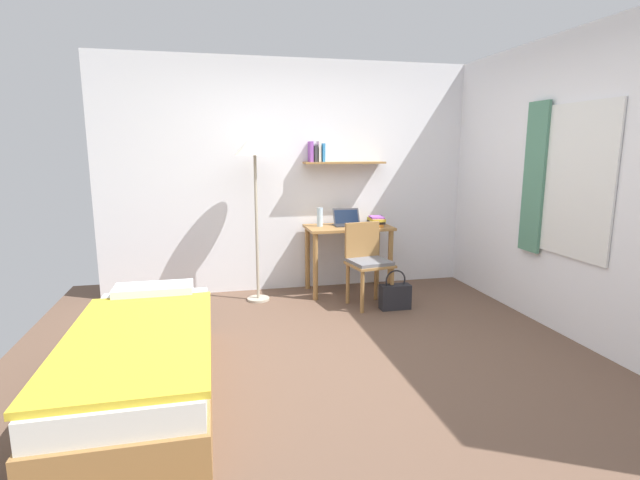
% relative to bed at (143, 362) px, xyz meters
% --- Properties ---
extents(ground_plane, '(5.28, 5.28, 0.00)m').
position_rel_bed_xyz_m(ground_plane, '(1.46, 0.28, -0.24)').
color(ground_plane, brown).
extents(wall_back, '(4.40, 0.27, 2.60)m').
position_rel_bed_xyz_m(wall_back, '(1.47, 2.30, 1.06)').
color(wall_back, white).
rests_on(wall_back, ground_plane).
extents(wall_right, '(0.10, 4.40, 2.60)m').
position_rel_bed_xyz_m(wall_right, '(3.48, 0.29, 1.06)').
color(wall_right, white).
rests_on(wall_right, ground_plane).
extents(bed, '(0.88, 2.02, 0.54)m').
position_rel_bed_xyz_m(bed, '(0.00, 0.00, 0.00)').
color(bed, '#9E703D').
rests_on(bed, ground_plane).
extents(desk, '(0.95, 0.53, 0.76)m').
position_rel_bed_xyz_m(desk, '(1.97, 1.98, 0.36)').
color(desk, '#9E703D').
rests_on(desk, ground_plane).
extents(desk_chair, '(0.47, 0.46, 0.86)m').
position_rel_bed_xyz_m(desk_chair, '(2.04, 1.49, 0.25)').
color(desk_chair, '#9E703D').
rests_on(desk_chair, ground_plane).
extents(standing_lamp, '(0.41, 0.41, 1.78)m').
position_rel_bed_xyz_m(standing_lamp, '(0.94, 1.88, 1.33)').
color(standing_lamp, '#B2A893').
rests_on(standing_lamp, ground_plane).
extents(laptop, '(0.31, 0.21, 0.19)m').
position_rel_bed_xyz_m(laptop, '(1.97, 2.03, 0.57)').
color(laptop, '#2D2D33').
rests_on(laptop, desk).
extents(water_bottle, '(0.07, 0.07, 0.21)m').
position_rel_bed_xyz_m(water_bottle, '(1.66, 2.03, 0.63)').
color(water_bottle, silver).
rests_on(water_bottle, desk).
extents(book_stack, '(0.18, 0.24, 0.11)m').
position_rel_bed_xyz_m(book_stack, '(2.28, 1.92, 0.58)').
color(book_stack, orange).
rests_on(book_stack, desk).
extents(handbag, '(0.31, 0.13, 0.41)m').
position_rel_bed_xyz_m(handbag, '(2.28, 1.28, -0.10)').
color(handbag, '#232328').
rests_on(handbag, ground_plane).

